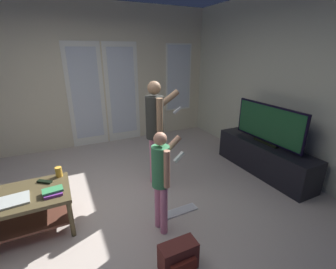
{
  "coord_description": "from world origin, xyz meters",
  "views": [
    {
      "loc": [
        -0.42,
        -2.34,
        1.88
      ],
      "look_at": [
        0.78,
        0.13,
        0.89
      ],
      "focal_mm": 24.99,
      "sensor_mm": 36.0,
      "label": 1
    }
  ],
  "objects": [
    {
      "name": "tv_stand",
      "position": [
        2.45,
        0.06,
        0.25
      ],
      "size": [
        0.43,
        1.69,
        0.5
      ],
      "color": "black",
      "rests_on": "ground_plane"
    },
    {
      "name": "loose_keyboard",
      "position": [
        0.76,
        -0.25,
        0.01
      ],
      "size": [
        0.44,
        0.14,
        0.02
      ],
      "color": "white",
      "rests_on": "ground_plane"
    },
    {
      "name": "wall_right_plain",
      "position": [
        2.81,
        0.0,
        1.38
      ],
      "size": [
        0.06,
        5.18,
        2.76
      ],
      "color": "beige",
      "rests_on": "ground_plane"
    },
    {
      "name": "person_adult",
      "position": [
        0.75,
        0.47,
        0.91
      ],
      "size": [
        0.62,
        0.42,
        1.51
      ],
      "color": "pink",
      "rests_on": "ground_plane"
    },
    {
      "name": "flat_screen_tv",
      "position": [
        2.45,
        0.06,
        0.81
      ],
      "size": [
        0.08,
        1.24,
        0.62
      ],
      "color": "black",
      "rests_on": "tv_stand"
    },
    {
      "name": "coffee_table",
      "position": [
        -0.9,
        0.19,
        0.34
      ],
      "size": [
        0.95,
        0.64,
        0.46
      ],
      "color": "#4E4329",
      "rests_on": "ground_plane"
    },
    {
      "name": "cup_near_edge",
      "position": [
        -0.52,
        0.43,
        0.52
      ],
      "size": [
        0.08,
        0.08,
        0.12
      ],
      "primitive_type": "cylinder",
      "color": "gold",
      "rests_on": "coffee_table"
    },
    {
      "name": "ground_plane",
      "position": [
        0.0,
        0.0,
        -0.01
      ],
      "size": [
        5.68,
        5.18,
        0.02
      ],
      "primitive_type": "cube",
      "color": "#BDAEA2"
    },
    {
      "name": "backpack",
      "position": [
        0.36,
        -0.95,
        0.13
      ],
      "size": [
        0.34,
        0.21,
        0.27
      ],
      "color": "maroon",
      "rests_on": "ground_plane"
    },
    {
      "name": "wall_back_with_doors",
      "position": [
        0.1,
        2.55,
        1.35
      ],
      "size": [
        5.68,
        0.09,
        2.79
      ],
      "color": "beige",
      "rests_on": "ground_plane"
    },
    {
      "name": "tv_remote_black",
      "position": [
        -0.67,
        0.35,
        0.47
      ],
      "size": [
        0.17,
        0.14,
        0.02
      ],
      "primitive_type": "cube",
      "rotation": [
        0.0,
        0.0,
        -0.64
      ],
      "color": "black",
      "rests_on": "coffee_table"
    },
    {
      "name": "laptop_closed",
      "position": [
        -0.97,
        0.09,
        0.47
      ],
      "size": [
        0.35,
        0.26,
        0.02
      ],
      "primitive_type": "cube",
      "rotation": [
        0.0,
        0.0,
        0.08
      ],
      "color": "#AEB5AF",
      "rests_on": "coffee_table"
    },
    {
      "name": "book_stack",
      "position": [
        -0.59,
        0.06,
        0.49
      ],
      "size": [
        0.21,
        0.16,
        0.05
      ],
      "color": "#733191",
      "rests_on": "coffee_table"
    },
    {
      "name": "person_child",
      "position": [
        0.44,
        -0.41,
        0.69
      ],
      "size": [
        0.45,
        0.34,
        1.14
      ],
      "color": "pink",
      "rests_on": "ground_plane"
    }
  ]
}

